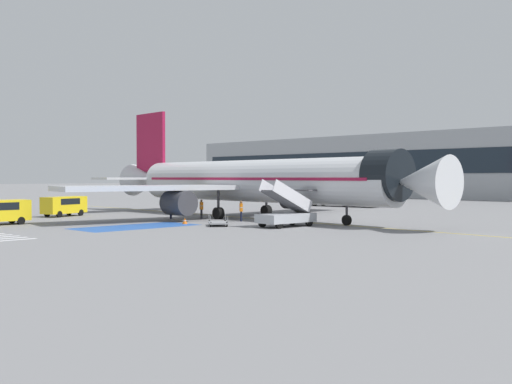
{
  "coord_description": "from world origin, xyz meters",
  "views": [
    {
      "loc": [
        38.93,
        -40.28,
        3.92
      ],
      "look_at": [
        0.55,
        -1.15,
        2.55
      ],
      "focal_mm": 42.0,
      "sensor_mm": 36.0,
      "label": 1
    }
  ],
  "objects_px": {
    "baggage_cart": "(218,223)",
    "service_van_1": "(64,204)",
    "fuel_tanker": "(344,194)",
    "ground_crew_0": "(241,209)",
    "traffic_cone_0": "(185,221)",
    "ground_crew_2": "(171,208)",
    "boarding_stairs_forward": "(287,215)",
    "airliner": "(249,181)",
    "terminal_building": "(439,165)",
    "ground_crew_1": "(201,208)"
  },
  "relations": [
    {
      "from": "baggage_cart",
      "to": "terminal_building",
      "type": "relative_size",
      "value": 0.02
    },
    {
      "from": "ground_crew_1",
      "to": "traffic_cone_0",
      "type": "relative_size",
      "value": 3.62
    },
    {
      "from": "service_van_1",
      "to": "ground_crew_1",
      "type": "distance_m",
      "value": 14.45
    },
    {
      "from": "ground_crew_2",
      "to": "fuel_tanker",
      "type": "bearing_deg",
      "value": 154.05
    },
    {
      "from": "ground_crew_2",
      "to": "terminal_building",
      "type": "bearing_deg",
      "value": 157.28
    },
    {
      "from": "airliner",
      "to": "ground_crew_1",
      "type": "relative_size",
      "value": 23.44
    },
    {
      "from": "traffic_cone_0",
      "to": "terminal_building",
      "type": "relative_size",
      "value": 0.0
    },
    {
      "from": "fuel_tanker",
      "to": "ground_crew_2",
      "type": "distance_m",
      "value": 30.49
    },
    {
      "from": "fuel_tanker",
      "to": "ground_crew_1",
      "type": "xyz_separation_m",
      "value": [
        4.28,
        -28.33,
        -0.62
      ]
    },
    {
      "from": "baggage_cart",
      "to": "ground_crew_1",
      "type": "xyz_separation_m",
      "value": [
        -7.2,
        4.37,
        0.79
      ]
    },
    {
      "from": "terminal_building",
      "to": "baggage_cart",
      "type": "bearing_deg",
      "value": -75.69
    },
    {
      "from": "ground_crew_1",
      "to": "terminal_building",
      "type": "relative_size",
      "value": 0.02
    },
    {
      "from": "terminal_building",
      "to": "airliner",
      "type": "bearing_deg",
      "value": -77.88
    },
    {
      "from": "fuel_tanker",
      "to": "ground_crew_0",
      "type": "xyz_separation_m",
      "value": [
        9.33,
        -28.04,
        -0.6
      ]
    },
    {
      "from": "baggage_cart",
      "to": "service_van_1",
      "type": "bearing_deg",
      "value": -42.81
    },
    {
      "from": "fuel_tanker",
      "to": "ground_crew_0",
      "type": "height_order",
      "value": "fuel_tanker"
    },
    {
      "from": "airliner",
      "to": "ground_crew_2",
      "type": "distance_m",
      "value": 7.86
    },
    {
      "from": "service_van_1",
      "to": "terminal_building",
      "type": "distance_m",
      "value": 75.41
    },
    {
      "from": "fuel_tanker",
      "to": "traffic_cone_0",
      "type": "bearing_deg",
      "value": -173.38
    },
    {
      "from": "service_van_1",
      "to": "fuel_tanker",
      "type": "bearing_deg",
      "value": -119.74
    },
    {
      "from": "baggage_cart",
      "to": "ground_crew_1",
      "type": "height_order",
      "value": "ground_crew_1"
    },
    {
      "from": "ground_crew_1",
      "to": "fuel_tanker",
      "type": "bearing_deg",
      "value": -61.9
    },
    {
      "from": "fuel_tanker",
      "to": "terminal_building",
      "type": "height_order",
      "value": "terminal_building"
    },
    {
      "from": "ground_crew_0",
      "to": "terminal_building",
      "type": "distance_m",
      "value": 69.69
    },
    {
      "from": "service_van_1",
      "to": "baggage_cart",
      "type": "distance_m",
      "value": 19.88
    },
    {
      "from": "airliner",
      "to": "ground_crew_0",
      "type": "bearing_deg",
      "value": 38.31
    },
    {
      "from": "fuel_tanker",
      "to": "baggage_cart",
      "type": "relative_size",
      "value": 3.58
    },
    {
      "from": "boarding_stairs_forward",
      "to": "ground_crew_0",
      "type": "height_order",
      "value": "boarding_stairs_forward"
    },
    {
      "from": "ground_crew_2",
      "to": "ground_crew_1",
      "type": "bearing_deg",
      "value": 105.66
    },
    {
      "from": "service_van_1",
      "to": "traffic_cone_0",
      "type": "relative_size",
      "value": 9.97
    },
    {
      "from": "ground_crew_2",
      "to": "boarding_stairs_forward",
      "type": "bearing_deg",
      "value": 63.5
    },
    {
      "from": "baggage_cart",
      "to": "terminal_building",
      "type": "xyz_separation_m",
      "value": [
        -18.42,
        72.24,
        5.88
      ]
    },
    {
      "from": "boarding_stairs_forward",
      "to": "ground_crew_1",
      "type": "distance_m",
      "value": 11.77
    },
    {
      "from": "boarding_stairs_forward",
      "to": "ground_crew_0",
      "type": "relative_size",
      "value": 2.91
    },
    {
      "from": "service_van_1",
      "to": "terminal_building",
      "type": "relative_size",
      "value": 0.04
    },
    {
      "from": "airliner",
      "to": "boarding_stairs_forward",
      "type": "xyz_separation_m",
      "value": [
        9.18,
        -5.02,
        -2.59
      ]
    },
    {
      "from": "ground_crew_0",
      "to": "baggage_cart",
      "type": "bearing_deg",
      "value": -32.26
    },
    {
      "from": "boarding_stairs_forward",
      "to": "baggage_cart",
      "type": "distance_m",
      "value": 5.57
    },
    {
      "from": "boarding_stairs_forward",
      "to": "traffic_cone_0",
      "type": "relative_size",
      "value": 10.69
    },
    {
      "from": "baggage_cart",
      "to": "ground_crew_0",
      "type": "bearing_deg",
      "value": -116.77
    },
    {
      "from": "ground_crew_2",
      "to": "terminal_building",
      "type": "relative_size",
      "value": 0.02
    },
    {
      "from": "boarding_stairs_forward",
      "to": "fuel_tanker",
      "type": "bearing_deg",
      "value": 121.46
    },
    {
      "from": "airliner",
      "to": "traffic_cone_0",
      "type": "xyz_separation_m",
      "value": [
        1.19,
        -8.84,
        -3.3
      ]
    },
    {
      "from": "airliner",
      "to": "ground_crew_1",
      "type": "distance_m",
      "value": 5.25
    },
    {
      "from": "ground_crew_1",
      "to": "terminal_building",
      "type": "xyz_separation_m",
      "value": [
        -11.22,
        67.87,
        5.09
      ]
    },
    {
      "from": "service_van_1",
      "to": "ground_crew_1",
      "type": "relative_size",
      "value": 2.75
    },
    {
      "from": "ground_crew_2",
      "to": "traffic_cone_0",
      "type": "distance_m",
      "value": 6.47
    },
    {
      "from": "airliner",
      "to": "fuel_tanker",
      "type": "xyz_separation_m",
      "value": [
        -6.81,
        24.48,
        -1.88
      ]
    },
    {
      "from": "terminal_building",
      "to": "traffic_cone_0",
      "type": "bearing_deg",
      "value": -78.41
    },
    {
      "from": "airliner",
      "to": "service_van_1",
      "type": "height_order",
      "value": "airliner"
    }
  ]
}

